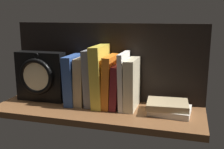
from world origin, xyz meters
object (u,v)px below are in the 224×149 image
(book_tan_shortstories, at_px, (83,81))
(book_white_catcher, at_px, (124,80))
(book_blue_modern, at_px, (74,79))
(book_orange_pandolfini, at_px, (110,81))
(framed_clock, at_px, (40,76))
(book_gray_chess, at_px, (92,77))
(book_maroon_dawkins, at_px, (118,86))
(book_stack_side, at_px, (169,107))
(book_yellow_seinlanguage, at_px, (101,76))
(book_cream_twain, at_px, (132,84))

(book_tan_shortstories, distance_m, book_white_catcher, 0.18)
(book_blue_modern, height_order, book_orange_pandolfini, book_orange_pandolfini)
(book_blue_modern, distance_m, framed_clock, 0.15)
(book_gray_chess, distance_m, book_white_catcher, 0.14)
(book_maroon_dawkins, bearing_deg, book_stack_side, -6.59)
(book_yellow_seinlanguage, height_order, book_stack_side, book_yellow_seinlanguage)
(book_white_catcher, height_order, book_stack_side, book_white_catcher)
(book_tan_shortstories, height_order, book_gray_chess, book_gray_chess)
(book_tan_shortstories, height_order, book_maroon_dawkins, book_tan_shortstories)
(book_gray_chess, bearing_deg, book_tan_shortstories, 180.00)
(book_maroon_dawkins, distance_m, book_cream_twain, 0.06)
(book_tan_shortstories, xyz_separation_m, book_cream_twain, (0.21, 0.00, 0.00))
(book_gray_chess, bearing_deg, book_cream_twain, 0.00)
(book_maroon_dawkins, bearing_deg, framed_clock, -177.47)
(book_tan_shortstories, relative_size, book_stack_side, 1.15)
(book_tan_shortstories, relative_size, book_maroon_dawkins, 1.13)
(book_tan_shortstories, xyz_separation_m, book_stack_side, (0.36, -0.02, -0.08))
(book_white_catcher, bearing_deg, framed_clock, -177.65)
(book_gray_chess, distance_m, book_orange_pandolfini, 0.08)
(book_blue_modern, xyz_separation_m, book_tan_shortstories, (0.04, 0.00, -0.00))
(book_maroon_dawkins, bearing_deg, book_cream_twain, 0.00)
(book_blue_modern, height_order, framed_clock, framed_clock)
(book_maroon_dawkins, bearing_deg, book_blue_modern, 180.00)
(book_gray_chess, xyz_separation_m, framed_clock, (-0.23, -0.02, -0.01))
(book_tan_shortstories, bearing_deg, book_gray_chess, 0.00)
(book_tan_shortstories, relative_size, book_gray_chess, 0.85)
(book_maroon_dawkins, height_order, book_white_catcher, book_white_catcher)
(book_yellow_seinlanguage, height_order, book_maroon_dawkins, book_yellow_seinlanguage)
(book_tan_shortstories, distance_m, book_gray_chess, 0.04)
(book_yellow_seinlanguage, relative_size, book_orange_pandolfini, 1.18)
(book_maroon_dawkins, distance_m, book_stack_side, 0.22)
(book_stack_side, bearing_deg, book_orange_pandolfini, 174.30)
(book_white_catcher, bearing_deg, book_blue_modern, 180.00)
(book_cream_twain, bearing_deg, book_white_catcher, 180.00)
(book_orange_pandolfini, height_order, framed_clock, framed_clock)
(book_blue_modern, xyz_separation_m, book_white_catcher, (0.22, 0.00, 0.01))
(book_gray_chess, height_order, book_yellow_seinlanguage, book_yellow_seinlanguage)
(book_blue_modern, xyz_separation_m, book_yellow_seinlanguage, (0.12, 0.00, 0.02))
(book_blue_modern, relative_size, book_maroon_dawkins, 1.17)
(book_yellow_seinlanguage, relative_size, book_cream_twain, 1.24)
(book_orange_pandolfini, relative_size, book_stack_side, 1.22)
(book_orange_pandolfini, height_order, book_stack_side, book_orange_pandolfini)
(book_gray_chess, xyz_separation_m, book_stack_side, (0.32, -0.02, -0.09))
(book_blue_modern, xyz_separation_m, framed_clock, (-0.15, -0.02, 0.01))
(book_yellow_seinlanguage, bearing_deg, book_maroon_dawkins, 0.00)
(book_white_catcher, bearing_deg, book_gray_chess, 180.00)
(book_stack_side, bearing_deg, book_tan_shortstories, 176.16)
(book_tan_shortstories, xyz_separation_m, book_maroon_dawkins, (0.15, 0.00, -0.01))
(book_maroon_dawkins, xyz_separation_m, book_cream_twain, (0.06, 0.00, 0.01))
(book_tan_shortstories, distance_m, book_cream_twain, 0.21)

